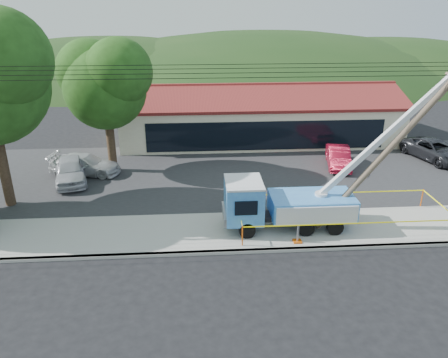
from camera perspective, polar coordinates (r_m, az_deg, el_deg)
ground at (r=18.95m, az=0.95°, el=-13.06°), size 120.00×120.00×0.00m
curb at (r=20.64m, az=0.45°, el=-9.50°), size 60.00×0.25×0.15m
sidewalk at (r=22.27m, az=0.08°, el=-6.91°), size 60.00×4.00×0.15m
parking_lot at (r=29.50m, az=-1.02°, el=0.71°), size 60.00×12.00×0.10m
strip_mall at (r=36.88m, az=4.58°, el=8.14°), size 22.50×8.53×4.67m
tree_lot at (r=29.29m, az=-15.35°, el=12.32°), size 6.30×5.60×8.94m
hill_west at (r=72.49m, az=-15.15°, el=13.08°), size 78.40×56.00×28.00m
hill_center at (r=72.10m, az=5.31°, el=13.70°), size 89.60×64.00×32.00m
hill_east at (r=77.80m, az=20.42°, el=13.08°), size 72.80×52.00×26.00m
utility_truck at (r=22.18m, az=8.20°, el=-2.92°), size 11.41×3.51×8.43m
leaning_pole at (r=22.54m, az=21.50°, el=4.50°), size 6.58×1.73×8.38m
caution_tape at (r=23.26m, az=14.97°, el=-4.06°), size 10.58×3.58×1.03m
car_silver at (r=29.85m, az=-19.22°, el=-0.44°), size 2.94×4.94×1.57m
car_red at (r=31.71m, az=14.58°, el=1.46°), size 2.24×4.35×1.36m
car_white at (r=30.78m, az=-17.53°, el=0.47°), size 4.93×2.71×1.35m
car_dark at (r=35.47m, az=25.63°, el=2.16°), size 3.81×5.66×1.44m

